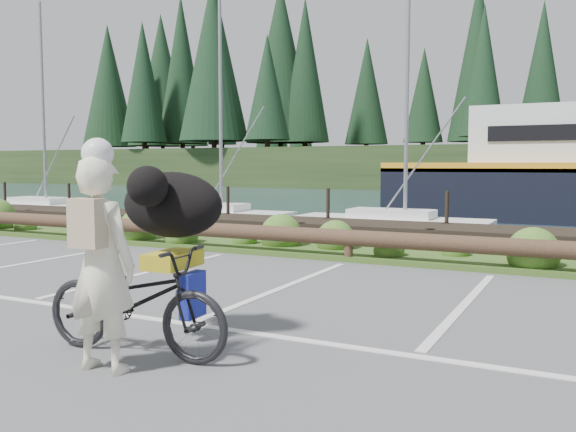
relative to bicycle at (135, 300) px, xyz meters
The scene contains 7 objects.
ground 1.64m from the bicycle, 97.10° to the left, with size 72.00×72.00×0.00m, color #4F4F51.
harbor_backdrop 79.95m from the bicycle, 89.85° to the left, with size 170.00×160.00×30.00m.
vegetation_strip 6.86m from the bicycle, 91.60° to the left, with size 34.00×1.60×0.10m, color #3D5B21.
log_rail 6.16m from the bicycle, 91.79° to the left, with size 32.00×0.30×0.60m, color #443021, non-canonical shape.
bicycle is the anchor object (origin of this frame).
cyclist 0.62m from the bicycle, 86.31° to the right, with size 0.69×0.45×1.88m, color #F2ECCD.
dog 1.08m from the bicycle, 93.69° to the left, with size 1.18×0.58×0.68m, color black.
Camera 1 is at (4.03, -5.95, 1.81)m, focal length 38.00 mm.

